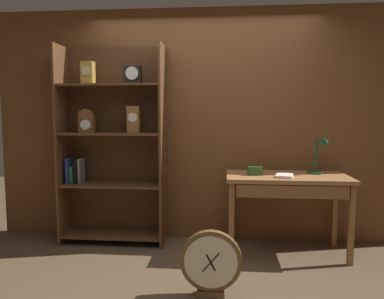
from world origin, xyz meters
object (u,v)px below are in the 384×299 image
desk_lamp (320,154)px  open_repair_manual (284,176)px  bookshelf (112,145)px  workbench (287,185)px  toolbox_small (255,171)px  round_clock_large (211,263)px

desk_lamp → open_repair_manual: 0.48m
bookshelf → workbench: 1.94m
toolbox_small → open_repair_manual: size_ratio=0.69×
bookshelf → workbench: size_ratio=1.78×
toolbox_small → bookshelf: bearing=172.2°
bookshelf → open_repair_manual: size_ratio=9.89×
desk_lamp → workbench: bearing=-160.6°
workbench → desk_lamp: 0.48m
bookshelf → toolbox_small: 1.59m
desk_lamp → round_clock_large: desk_lamp is taller
toolbox_small → round_clock_large: size_ratio=0.29×
open_repair_manual → toolbox_small: bearing=174.6°
workbench → open_repair_manual: 0.15m
desk_lamp → round_clock_large: 1.69m
workbench → desk_lamp: bearing=19.4°
workbench → round_clock_large: (-0.73, -0.95, -0.44)m
toolbox_small → round_clock_large: 1.20m
toolbox_small → round_clock_large: toolbox_small is taller
bookshelf → workbench: bookshelf is taller
round_clock_large → bookshelf: bearing=134.5°
bookshelf → round_clock_large: (1.15, -1.17, -0.82)m
open_repair_manual → round_clock_large: 1.24m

